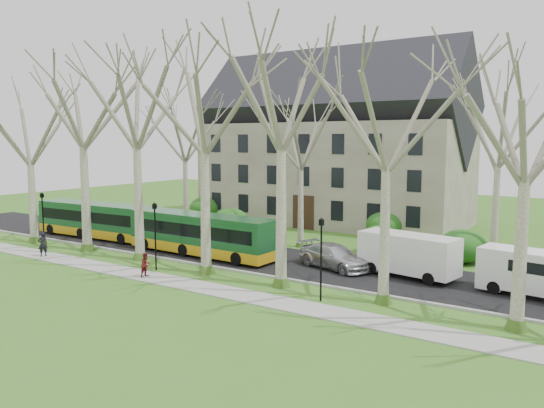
{
  "coord_description": "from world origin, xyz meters",
  "views": [
    {
      "loc": [
        18.62,
        -24.81,
        8.36
      ],
      "look_at": [
        0.33,
        3.0,
        4.32
      ],
      "focal_mm": 35.0,
      "sensor_mm": 36.0,
      "label": 1
    }
  ],
  "objects": [
    {
      "name": "ground",
      "position": [
        0.0,
        0.0,
        0.0
      ],
      "size": [
        120.0,
        120.0,
        0.0
      ],
      "primitive_type": "plane",
      "color": "#3C7020",
      "rests_on": "ground"
    },
    {
      "name": "sidewalk",
      "position": [
        0.0,
        -2.5,
        0.03
      ],
      "size": [
        70.0,
        2.0,
        0.06
      ],
      "primitive_type": "cube",
      "color": "gray",
      "rests_on": "ground"
    },
    {
      "name": "road",
      "position": [
        0.0,
        5.5,
        0.03
      ],
      "size": [
        80.0,
        8.0,
        0.06
      ],
      "primitive_type": "cube",
      "color": "black",
      "rests_on": "ground"
    },
    {
      "name": "curb",
      "position": [
        0.0,
        1.5,
        0.07
      ],
      "size": [
        80.0,
        0.25,
        0.14
      ],
      "primitive_type": "cube",
      "color": "#A5A39E",
      "rests_on": "ground"
    },
    {
      "name": "building",
      "position": [
        -6.0,
        24.0,
        8.07
      ],
      "size": [
        26.5,
        12.2,
        16.0
      ],
      "color": "gray",
      "rests_on": "ground"
    },
    {
      "name": "tree_row_verge",
      "position": [
        0.0,
        0.3,
        7.0
      ],
      "size": [
        49.0,
        7.0,
        14.0
      ],
      "color": "gray",
      "rests_on": "ground"
    },
    {
      "name": "tree_row_far",
      "position": [
        -1.33,
        11.0,
        6.0
      ],
      "size": [
        33.0,
        7.0,
        12.0
      ],
      "color": "gray",
      "rests_on": "ground"
    },
    {
      "name": "lamp_row",
      "position": [
        -0.0,
        -1.0,
        2.57
      ],
      "size": [
        36.22,
        0.22,
        4.3
      ],
      "color": "black",
      "rests_on": "ground"
    },
    {
      "name": "hedges",
      "position": [
        -4.67,
        14.0,
        1.0
      ],
      "size": [
        30.6,
        8.6,
        2.0
      ],
      "color": "#265819",
      "rests_on": "ground"
    },
    {
      "name": "bus_lead",
      "position": [
        -18.6,
        4.39,
        1.57
      ],
      "size": [
        12.16,
        3.01,
        3.02
      ],
      "primitive_type": null,
      "rotation": [
        0.0,
        0.0,
        0.04
      ],
      "color": "#164D23",
      "rests_on": "road"
    },
    {
      "name": "bus_follow",
      "position": [
        -6.51,
        3.98,
        1.59
      ],
      "size": [
        12.32,
        2.94,
        3.06
      ],
      "primitive_type": null,
      "rotation": [
        0.0,
        0.0,
        -0.03
      ],
      "color": "#164D23",
      "rests_on": "road"
    },
    {
      "name": "sedan",
      "position": [
        3.47,
        5.62,
        0.84
      ],
      "size": [
        5.75,
        3.68,
        1.55
      ],
      "primitive_type": "imported",
      "rotation": [
        0.0,
        0.0,
        1.27
      ],
      "color": "#AFAFB4",
      "rests_on": "road"
    },
    {
      "name": "van_a",
      "position": [
        8.16,
        6.2,
        1.36
      ],
      "size": [
        6.25,
        3.19,
        2.6
      ],
      "primitive_type": null,
      "rotation": [
        0.0,
        0.0,
        -0.18
      ],
      "color": "white",
      "rests_on": "road"
    },
    {
      "name": "van_b",
      "position": [
        15.24,
        5.76,
        1.28
      ],
      "size": [
        5.86,
        2.87,
        2.45
      ],
      "primitive_type": null,
      "rotation": [
        0.0,
        0.0,
        -0.15
      ],
      "color": "white",
      "rests_on": "road"
    },
    {
      "name": "pedestrian_a",
      "position": [
        -15.62,
        -2.68,
        0.95
      ],
      "size": [
        0.59,
        0.74,
        1.77
      ],
      "primitive_type": "imported",
      "rotation": [
        0.0,
        0.0,
        -1.86
      ],
      "color": "black",
      "rests_on": "sidewalk"
    },
    {
      "name": "pedestrian_b",
      "position": [
        -5.18,
        -2.64,
        0.8
      ],
      "size": [
        0.56,
        0.72,
        1.47
      ],
      "primitive_type": "imported",
      "rotation": [
        0.0,
        0.0,
        1.57
      ],
      "color": "maroon",
      "rests_on": "sidewalk"
    }
  ]
}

